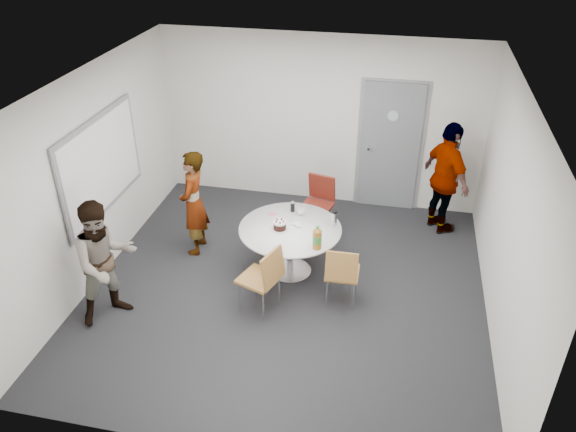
% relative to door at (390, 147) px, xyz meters
% --- Properties ---
extents(floor, '(5.00, 5.00, 0.00)m').
position_rel_door_xyz_m(floor, '(-1.10, -2.48, -1.03)').
color(floor, black).
rests_on(floor, ground).
extents(ceiling, '(5.00, 5.00, 0.00)m').
position_rel_door_xyz_m(ceiling, '(-1.10, -2.48, 1.67)').
color(ceiling, silver).
rests_on(ceiling, wall_back).
extents(wall_back, '(5.00, 0.00, 5.00)m').
position_rel_door_xyz_m(wall_back, '(-1.10, 0.02, 0.32)').
color(wall_back, silver).
rests_on(wall_back, floor).
extents(wall_left, '(0.00, 5.00, 5.00)m').
position_rel_door_xyz_m(wall_left, '(-3.60, -2.48, 0.32)').
color(wall_left, silver).
rests_on(wall_left, floor).
extents(wall_right, '(0.00, 5.00, 5.00)m').
position_rel_door_xyz_m(wall_right, '(1.40, -2.48, 0.32)').
color(wall_right, silver).
rests_on(wall_right, floor).
extents(wall_front, '(5.00, 0.00, 5.00)m').
position_rel_door_xyz_m(wall_front, '(-1.10, -4.98, 0.32)').
color(wall_front, silver).
rests_on(wall_front, floor).
extents(door, '(1.02, 0.17, 2.12)m').
position_rel_door_xyz_m(door, '(0.00, 0.00, 0.00)').
color(door, slate).
rests_on(door, wall_back).
extents(whiteboard, '(0.04, 1.90, 1.25)m').
position_rel_door_xyz_m(whiteboard, '(-3.56, -2.28, 0.42)').
color(whiteboard, gray).
rests_on(whiteboard, wall_left).
extents(table, '(1.34, 1.34, 1.02)m').
position_rel_door_xyz_m(table, '(-1.11, -2.12, -0.42)').
color(table, white).
rests_on(table, floor).
extents(chair_near_left, '(0.58, 0.55, 0.90)m').
position_rel_door_xyz_m(chair_near_left, '(-1.26, -2.96, -0.47)').
color(chair_near_left, olive).
rests_on(chair_near_left, floor).
extents(chair_near_right, '(0.41, 0.44, 0.84)m').
position_rel_door_xyz_m(chair_near_right, '(-0.38, -2.65, -0.51)').
color(chair_near_right, olive).
rests_on(chair_near_right, floor).
extents(chair_far, '(0.51, 0.55, 0.89)m').
position_rel_door_xyz_m(chair_far, '(-0.94, -1.00, -0.48)').
color(chair_far, maroon).
rests_on(chair_far, floor).
extents(person_main, '(0.40, 0.58, 1.52)m').
position_rel_door_xyz_m(person_main, '(-2.54, -1.86, -0.27)').
color(person_main, '#A5C6EA').
rests_on(person_main, floor).
extents(person_left, '(0.95, 0.96, 1.57)m').
position_rel_door_xyz_m(person_left, '(-3.05, -3.40, -0.24)').
color(person_left, white).
rests_on(person_left, floor).
extents(person_right, '(0.89, 1.07, 1.71)m').
position_rel_door_xyz_m(person_right, '(0.85, -0.57, -0.17)').
color(person_right, black).
rests_on(person_right, floor).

